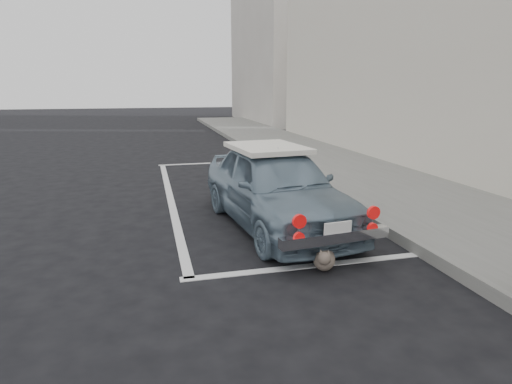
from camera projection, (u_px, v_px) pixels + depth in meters
ground at (260, 254)px, 5.18m from camera, size 80.00×80.00×0.00m
sidewalk at (401, 194)px, 7.81m from camera, size 2.80×40.00×0.15m
shop_building at (486, 18)px, 9.63m from camera, size 3.50×18.00×7.00m
building_far at (278, 51)px, 24.58m from camera, size 3.50×10.00×8.00m
pline_rear at (314, 266)px, 4.83m from camera, size 3.00×0.12×0.01m
pline_front at (216, 163)px, 11.42m from camera, size 3.00×0.12×0.01m
pline_side at (170, 198)px, 7.79m from camera, size 0.12×7.00×0.01m
retro_coupe at (276, 186)px, 6.10m from camera, size 1.73×3.55×1.16m
cat at (324, 258)px, 4.70m from camera, size 0.37×0.50×0.29m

